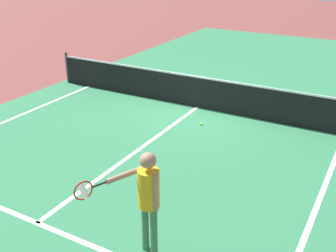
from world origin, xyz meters
TOP-DOWN VIEW (x-y plane):
  - ground_plane at (0.00, 0.00)m, footprint 60.00×60.00m
  - court_surface_inbounds at (0.00, 0.00)m, footprint 10.62×24.40m
  - line_service_near at (0.00, -6.40)m, footprint 8.22×0.10m
  - line_center_service at (0.00, -3.20)m, footprint 0.10×6.40m
  - net at (0.00, 0.00)m, footprint 10.15×0.09m
  - player_near at (2.07, -6.09)m, footprint 0.83×1.09m
  - tennis_ball_near_net at (0.67, -1.16)m, footprint 0.07×0.07m

SIDE VIEW (x-z plane):
  - ground_plane at x=0.00m, z-range 0.00..0.00m
  - court_surface_inbounds at x=0.00m, z-range 0.00..0.00m
  - line_service_near at x=0.00m, z-range 0.00..0.01m
  - line_center_service at x=0.00m, z-range 0.00..0.01m
  - tennis_ball_near_net at x=0.67m, z-range 0.00..0.07m
  - net at x=0.00m, z-range -0.04..1.03m
  - player_near at x=2.07m, z-range 0.22..1.96m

